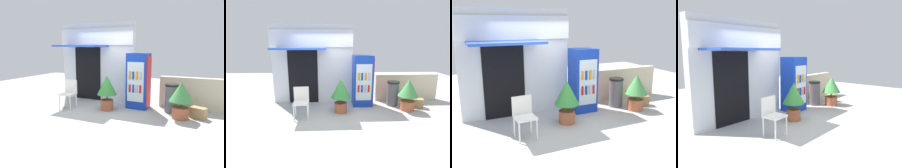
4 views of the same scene
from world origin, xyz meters
TOP-DOWN VIEW (x-y plane):
  - ground at (0.00, 0.00)m, footprint 16.00×16.00m
  - storefront_building at (-0.63, 1.52)m, footprint 2.89×1.24m
  - drink_cooler at (1.15, 1.05)m, footprint 0.68×0.64m
  - plastic_chair at (-0.84, 0.04)m, footprint 0.46×0.45m
  - potted_plant_near_shop at (0.34, 0.39)m, footprint 0.61×0.61m
  - potted_plant_curbside at (2.55, 0.46)m, footprint 0.64×0.64m
  - trash_bin at (2.22, 0.97)m, footprint 0.42×0.42m
  - stone_boundary_wall at (2.93, 1.59)m, footprint 2.38×0.24m
  - cardboard_box at (3.00, 0.71)m, footprint 0.47×0.39m

SIDE VIEW (x-z plane):
  - ground at x=0.00m, z-range 0.00..0.00m
  - cardboard_box at x=3.00m, z-range 0.00..0.30m
  - trash_bin at x=2.22m, z-range 0.00..0.86m
  - stone_boundary_wall at x=2.93m, z-range 0.00..1.01m
  - plastic_chair at x=-0.84m, z-range 0.08..1.00m
  - potted_plant_curbside at x=2.55m, z-range 0.11..1.14m
  - potted_plant_near_shop at x=0.34m, z-range 0.13..1.21m
  - drink_cooler at x=1.15m, z-range 0.00..1.76m
  - storefront_building at x=-0.63m, z-range 0.06..2.87m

